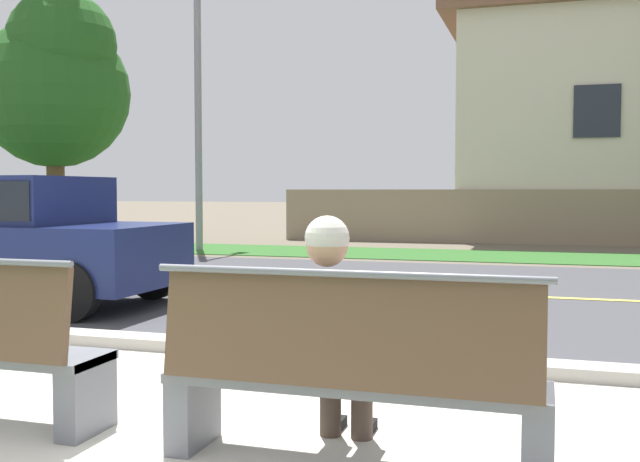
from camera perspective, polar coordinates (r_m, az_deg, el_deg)
ground_plane at (r=11.51m, az=6.45°, el=-3.71°), size 140.00×140.00×0.00m
sidewalk_pavement at (r=4.41m, az=-12.83°, el=-14.99°), size 44.00×3.60×0.01m
curb_edge at (r=6.11m, az=-3.54°, el=-9.32°), size 44.00×0.30×0.11m
street_asphalt at (r=10.05m, az=4.86°, el=-4.68°), size 52.00×8.00×0.01m
road_centre_line at (r=10.05m, az=4.86°, el=-4.65°), size 48.00×0.14×0.01m
far_verge_grass at (r=15.78m, az=9.38°, el=-1.83°), size 48.00×2.80×0.02m
bench_right at (r=3.64m, az=2.35°, el=-11.44°), size 1.90×0.48×1.01m
seated_person_grey at (r=3.79m, az=0.95°, el=-7.49°), size 0.52×0.68×1.25m
car_navy_near at (r=9.69m, az=-23.61°, el=-0.18°), size 4.30×1.86×1.54m
streetlamp at (r=17.34m, az=-9.18°, el=11.78°), size 0.24×2.10×6.95m
shade_tree_far_left at (r=20.90m, az=-19.87°, el=10.90°), size 3.97×3.97×6.54m
garden_wall at (r=19.45m, az=15.88°, el=1.07°), size 13.00×0.36×1.40m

